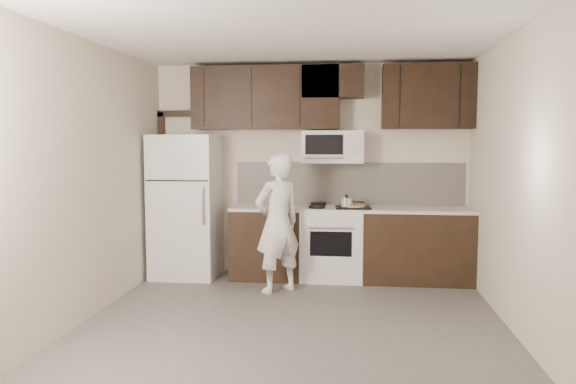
% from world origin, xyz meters
% --- Properties ---
extents(floor, '(4.50, 4.50, 0.00)m').
position_xyz_m(floor, '(0.00, 0.00, 0.00)').
color(floor, '#565451').
rests_on(floor, ground).
extents(back_wall, '(4.00, 0.00, 4.00)m').
position_xyz_m(back_wall, '(0.00, 2.25, 1.35)').
color(back_wall, beige).
rests_on(back_wall, ground).
extents(ceiling, '(4.50, 4.50, 0.00)m').
position_xyz_m(ceiling, '(0.00, 0.00, 2.70)').
color(ceiling, white).
rests_on(ceiling, back_wall).
extents(counter_run, '(2.95, 0.64, 0.91)m').
position_xyz_m(counter_run, '(0.60, 1.94, 0.46)').
color(counter_run, black).
rests_on(counter_run, floor).
extents(stove, '(0.76, 0.66, 0.94)m').
position_xyz_m(stove, '(0.30, 1.94, 0.46)').
color(stove, silver).
rests_on(stove, floor).
extents(backsplash, '(2.90, 0.02, 0.54)m').
position_xyz_m(backsplash, '(0.50, 2.24, 1.18)').
color(backsplash, beige).
rests_on(backsplash, counter_run).
extents(upper_cabinets, '(3.48, 0.35, 0.78)m').
position_xyz_m(upper_cabinets, '(0.21, 2.08, 2.28)').
color(upper_cabinets, black).
rests_on(upper_cabinets, back_wall).
extents(microwave, '(0.76, 0.42, 0.40)m').
position_xyz_m(microwave, '(0.30, 2.06, 1.65)').
color(microwave, silver).
rests_on(microwave, upper_cabinets).
extents(refrigerator, '(0.80, 0.76, 1.80)m').
position_xyz_m(refrigerator, '(-1.55, 1.89, 0.90)').
color(refrigerator, silver).
rests_on(refrigerator, floor).
extents(door_trim, '(0.50, 0.08, 2.12)m').
position_xyz_m(door_trim, '(-1.92, 2.21, 1.25)').
color(door_trim, black).
rests_on(door_trim, floor).
extents(saucepan, '(0.30, 0.18, 0.17)m').
position_xyz_m(saucepan, '(0.48, 1.79, 0.98)').
color(saucepan, silver).
rests_on(saucepan, stove).
extents(baking_tray, '(0.44, 0.34, 0.02)m').
position_xyz_m(baking_tray, '(0.56, 1.82, 0.92)').
color(baking_tray, black).
rests_on(baking_tray, counter_run).
extents(pizza, '(0.30, 0.30, 0.02)m').
position_xyz_m(pizza, '(0.56, 1.82, 0.94)').
color(pizza, beige).
rests_on(pizza, baking_tray).
extents(person, '(0.69, 0.67, 1.59)m').
position_xyz_m(person, '(-0.29, 1.28, 0.80)').
color(person, silver).
rests_on(person, floor).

